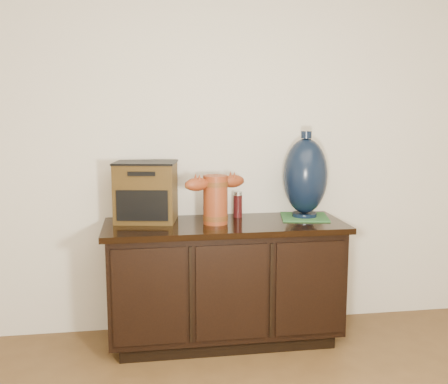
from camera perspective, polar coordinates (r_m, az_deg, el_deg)
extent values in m
plane|color=silver|center=(3.39, -0.65, 6.63)|extent=(4.50, 0.00, 4.50)
cube|color=black|center=(3.42, 0.06, -15.16)|extent=(1.29, 0.45, 0.08)
cube|color=black|center=(3.29, 0.07, -9.42)|extent=(1.40, 0.50, 0.64)
cube|color=black|center=(3.20, 0.07, -3.67)|extent=(1.46, 0.56, 0.03)
cube|color=black|center=(3.01, -8.13, -11.27)|extent=(0.41, 0.01, 0.56)
cube|color=black|center=(3.05, 0.83, -10.91)|extent=(0.41, 0.01, 0.56)
cube|color=black|center=(3.16, 9.34, -10.33)|extent=(0.41, 0.01, 0.56)
cylinder|color=brown|center=(3.14, -0.94, -0.85)|extent=(0.19, 0.19, 0.29)
cylinder|color=#3A1A0B|center=(3.16, -0.94, -2.77)|extent=(0.20, 0.20, 0.03)
cylinder|color=#3A1A0B|center=(3.13, -0.95, 0.92)|extent=(0.20, 0.20, 0.03)
ellipsoid|color=brown|center=(3.06, -2.97, 0.83)|extent=(0.17, 0.13, 0.08)
ellipsoid|color=brown|center=(3.20, 0.99, 1.18)|extent=(0.17, 0.13, 0.08)
cube|color=#432D10|center=(3.26, -8.47, -0.04)|extent=(0.40, 0.35, 0.36)
cube|color=black|center=(3.12, -8.91, -1.47)|extent=(0.30, 0.06, 0.18)
cube|color=black|center=(3.23, -8.54, 3.20)|extent=(0.41, 0.36, 0.01)
cube|color=#2B612E|center=(3.39, 8.74, -2.70)|extent=(0.34, 0.34, 0.01)
cylinder|color=black|center=(3.38, 8.74, -2.44)|extent=(0.16, 0.16, 0.02)
ellipsoid|color=black|center=(3.34, 8.84, 1.74)|extent=(0.33, 0.33, 0.47)
cylinder|color=black|center=(3.32, 8.95, 6.18)|extent=(0.07, 0.07, 0.04)
cylinder|color=#580F11|center=(3.35, 1.51, -1.56)|extent=(0.06, 0.06, 0.14)
cylinder|color=silver|center=(3.34, 1.51, -0.16)|extent=(0.05, 0.05, 0.02)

